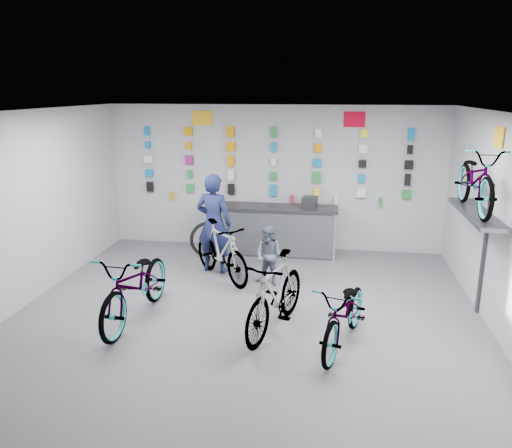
% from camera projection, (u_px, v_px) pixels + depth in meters
% --- Properties ---
extents(floor, '(8.00, 8.00, 0.00)m').
position_uv_depth(floor, '(240.00, 332.00, 7.01)').
color(floor, '#4C4B50').
rests_on(floor, ground).
extents(ceiling, '(8.00, 8.00, 0.00)m').
position_uv_depth(ceiling, '(237.00, 114.00, 6.23)').
color(ceiling, white).
rests_on(ceiling, wall_back).
extents(wall_back, '(7.00, 0.00, 7.00)m').
position_uv_depth(wall_back, '(274.00, 178.00, 10.43)').
color(wall_back, '#B9B9BB').
rests_on(wall_back, floor).
extents(wall_front, '(7.00, 0.00, 7.00)m').
position_uv_depth(wall_front, '(107.00, 421.00, 2.80)').
color(wall_front, '#B9B9BB').
rests_on(wall_front, floor).
extents(counter, '(2.70, 0.66, 1.00)m').
position_uv_depth(counter, '(271.00, 230.00, 10.26)').
color(counter, black).
rests_on(counter, floor).
extents(merch_wall, '(5.57, 0.08, 1.57)m').
position_uv_depth(merch_wall, '(275.00, 166.00, 10.29)').
color(merch_wall, black).
rests_on(merch_wall, wall_back).
extents(wall_bracket, '(0.39, 1.90, 2.00)m').
position_uv_depth(wall_bracket, '(477.00, 219.00, 7.29)').
color(wall_bracket, '#333338').
rests_on(wall_bracket, wall_right).
extents(sign_left, '(0.42, 0.02, 0.30)m').
position_uv_depth(sign_left, '(202.00, 118.00, 10.32)').
color(sign_left, yellow).
rests_on(sign_left, wall_back).
extents(sign_right, '(0.42, 0.02, 0.30)m').
position_uv_depth(sign_right, '(355.00, 119.00, 9.86)').
color(sign_right, red).
rests_on(sign_right, wall_back).
extents(sign_side, '(0.02, 0.40, 0.30)m').
position_uv_depth(sign_side, '(499.00, 137.00, 6.95)').
color(sign_side, yellow).
rests_on(sign_side, wall_right).
extents(bike_left, '(0.86, 2.13, 1.10)m').
position_uv_depth(bike_left, '(136.00, 285.00, 7.25)').
color(bike_left, gray).
rests_on(bike_left, floor).
extents(bike_center, '(1.06, 1.91, 1.11)m').
position_uv_depth(bike_center, '(275.00, 294.00, 6.91)').
color(bike_center, gray).
rests_on(bike_center, floor).
extents(bike_right, '(1.10, 1.88, 0.93)m').
position_uv_depth(bike_right, '(345.00, 314.00, 6.51)').
color(bike_right, gray).
rests_on(bike_right, floor).
extents(bike_service, '(1.55, 1.62, 1.05)m').
position_uv_depth(bike_service, '(221.00, 251.00, 8.83)').
color(bike_service, gray).
rests_on(bike_service, floor).
extents(bike_wall, '(0.63, 1.80, 0.95)m').
position_uv_depth(bike_wall, '(476.00, 179.00, 7.14)').
color(bike_wall, gray).
rests_on(bike_wall, wall_bracket).
extents(clerk, '(0.75, 0.56, 1.85)m').
position_uv_depth(clerk, '(214.00, 223.00, 9.12)').
color(clerk, '#161D45').
rests_on(clerk, floor).
extents(customer, '(0.63, 0.57, 1.05)m').
position_uv_depth(customer, '(269.00, 256.00, 8.58)').
color(customer, '#50586C').
rests_on(customer, floor).
extents(spare_wheel, '(0.73, 0.43, 0.72)m').
position_uv_depth(spare_wheel, '(207.00, 239.00, 10.13)').
color(spare_wheel, black).
rests_on(spare_wheel, floor).
extents(register, '(0.32, 0.34, 0.22)m').
position_uv_depth(register, '(310.00, 202.00, 9.99)').
color(register, black).
rests_on(register, counter).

